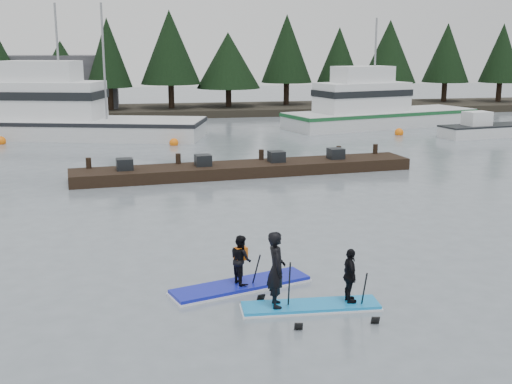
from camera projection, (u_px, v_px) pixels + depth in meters
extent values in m
plane|color=slate|center=(303.00, 289.00, 15.78)|extent=(160.00, 160.00, 0.00)
cube|color=#2D281E|center=(177.00, 110.00, 55.89)|extent=(70.00, 8.00, 0.60)
cube|color=#4C4C51|center=(10.00, 85.00, 54.70)|extent=(18.00, 6.00, 5.00)
cube|color=silver|center=(76.00, 136.00, 41.70)|extent=(17.09, 8.97, 2.20)
cube|color=white|center=(44.00, 100.00, 41.35)|extent=(8.03, 5.22, 2.38)
cylinder|color=gray|center=(58.00, 62.00, 40.71)|extent=(0.14, 0.14, 7.23)
cube|color=silver|center=(381.00, 125.00, 47.45)|extent=(15.23, 7.83, 2.09)
cube|color=white|center=(362.00, 97.00, 46.23)|extent=(7.15, 4.61, 2.09)
cylinder|color=gray|center=(375.00, 65.00, 46.17)|extent=(0.14, 0.14, 6.60)
cube|color=silver|center=(488.00, 131.00, 42.03)|extent=(6.83, 3.00, 0.77)
cube|color=black|center=(246.00, 169.00, 29.66)|extent=(15.96, 3.59, 0.53)
sphere|color=orange|center=(1.00, 144.00, 38.91)|extent=(0.61, 0.61, 0.61)
sphere|color=orange|center=(174.00, 145.00, 38.41)|extent=(0.55, 0.55, 0.55)
sphere|color=orange|center=(399.00, 135.00, 42.84)|extent=(0.58, 0.58, 0.58)
cube|color=#121BAB|center=(241.00, 285.00, 15.83)|extent=(3.61, 1.85, 0.13)
imported|color=black|center=(241.00, 259.00, 15.68)|extent=(0.62, 0.71, 1.22)
cube|color=orange|center=(241.00, 254.00, 15.65)|extent=(0.35, 0.28, 0.32)
cylinder|color=black|center=(254.00, 278.00, 15.71)|extent=(0.17, 0.87, 1.48)
cube|color=#1689D6|center=(311.00, 306.00, 14.61)|extent=(3.17, 0.92, 0.11)
imported|color=black|center=(276.00, 269.00, 14.30)|extent=(0.45, 0.66, 1.74)
cylinder|color=black|center=(289.00, 291.00, 14.21)|extent=(0.23, 0.97, 1.66)
imported|color=black|center=(350.00, 276.00, 14.57)|extent=(0.35, 0.76, 1.27)
cylinder|color=black|center=(363.00, 298.00, 14.49)|extent=(0.21, 0.87, 1.50)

